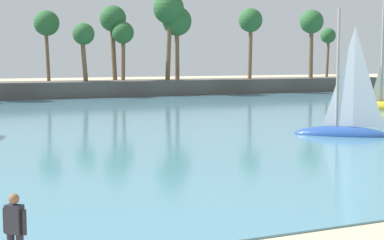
# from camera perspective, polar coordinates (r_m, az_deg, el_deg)

# --- Properties ---
(person_at_waterline) EXTENTS (0.41, 0.42, 1.67)m
(person_at_waterline) POSITION_cam_1_polar(r_m,az_deg,el_deg) (12.44, -16.59, -10.23)
(person_at_waterline) COLOR #23232D
(person_at_waterline) RESTS_ON ground
(sailboat_near_shore) EXTENTS (4.91, 4.52, 7.46)m
(sailboat_near_shore) POSITION_cam_1_polar(r_m,az_deg,el_deg) (33.96, 14.29, -0.31)
(sailboat_near_shore) COLOR #234793
(sailboat_near_shore) RESTS_ON sea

